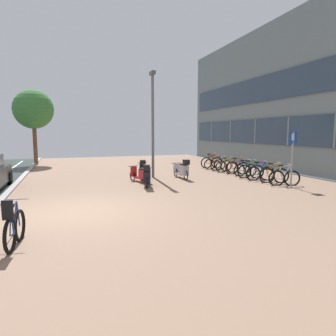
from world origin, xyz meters
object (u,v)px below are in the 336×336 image
at_px(bicycle_rack_04, 245,170).
at_px(bicycle_rack_06, 227,167).
at_px(bicycle_rack_05, 237,168).
at_px(bicycle_rack_07, 221,165).
at_px(bicycle_rack_09, 212,163).
at_px(parking_sign, 292,153).
at_px(bicycle_rack_03, 251,171).
at_px(bicycle_rack_08, 215,164).
at_px(bicycle_foreground, 12,228).
at_px(lamp_post, 153,119).
at_px(scooter_near, 141,175).
at_px(bicycle_rack_02, 260,173).
at_px(bicycle_rack_01, 274,175).
at_px(street_tree, 33,110).
at_px(bicycle_rack_00, 284,178).
at_px(scooter_far, 143,170).
at_px(scooter_mid, 183,170).
at_px(scooter_extra, 147,176).

xyz_separation_m(bicycle_rack_04, bicycle_rack_06, (-0.21, 1.55, 0.01)).
relative_size(bicycle_rack_05, bicycle_rack_07, 1.00).
relative_size(bicycle_rack_04, bicycle_rack_05, 1.03).
xyz_separation_m(bicycle_rack_09, parking_sign, (-0.07, -7.41, 1.11)).
height_order(bicycle_rack_03, bicycle_rack_08, bicycle_rack_03).
bearing_deg(bicycle_foreground, lamp_post, 56.56).
bearing_deg(scooter_near, bicycle_rack_04, 1.16).
relative_size(bicycle_foreground, bicycle_rack_02, 1.00).
bearing_deg(bicycle_foreground, bicycle_rack_01, 24.55).
distance_m(bicycle_rack_02, bicycle_rack_05, 2.33).
distance_m(bicycle_rack_06, parking_sign, 5.21).
bearing_deg(bicycle_rack_07, bicycle_rack_09, 84.24).
distance_m(bicycle_rack_05, street_tree, 15.05).
distance_m(bicycle_rack_00, bicycle_rack_02, 1.55).
bearing_deg(bicycle_rack_08, bicycle_rack_00, -88.66).
bearing_deg(bicycle_rack_03, street_tree, 135.26).
height_order(bicycle_rack_02, bicycle_rack_07, bicycle_rack_02).
bearing_deg(scooter_far, scooter_mid, -15.24).
distance_m(bicycle_rack_01, bicycle_rack_09, 6.18).
distance_m(bicycle_rack_03, scooter_extra, 5.67).
distance_m(parking_sign, street_tree, 17.81).
bearing_deg(lamp_post, scooter_mid, -34.71).
bearing_deg(bicycle_rack_09, lamp_post, -150.93).
bearing_deg(bicycle_rack_05, bicycle_rack_07, 96.71).
bearing_deg(bicycle_rack_00, bicycle_rack_09, 89.65).
bearing_deg(scooter_far, bicycle_rack_05, -0.45).
height_order(bicycle_rack_02, scooter_far, scooter_far).
bearing_deg(bicycle_rack_00, scooter_extra, 162.76).
bearing_deg(bicycle_rack_05, bicycle_rack_03, -97.68).
height_order(bicycle_foreground, parking_sign, parking_sign).
bearing_deg(scooter_far, scooter_extra, -99.45).
height_order(bicycle_rack_02, bicycle_rack_05, bicycle_rack_02).
xyz_separation_m(bicycle_rack_03, scooter_far, (-5.29, 1.59, 0.11)).
bearing_deg(scooter_far, bicycle_rack_07, 15.79).
bearing_deg(scooter_far, bicycle_rack_08, 23.30).
relative_size(bicycle_rack_05, street_tree, 0.24).
relative_size(bicycle_rack_03, bicycle_rack_07, 1.02).
height_order(bicycle_rack_01, bicycle_rack_02, bicycle_rack_02).
distance_m(scooter_mid, street_tree, 12.98).
height_order(bicycle_rack_00, bicycle_rack_04, bicycle_rack_00).
bearing_deg(bicycle_foreground, scooter_mid, 47.36).
relative_size(bicycle_rack_02, parking_sign, 0.58).
relative_size(bicycle_rack_05, scooter_near, 0.79).
xyz_separation_m(scooter_near, scooter_far, (0.30, 0.93, 0.09)).
bearing_deg(bicycle_rack_02, scooter_near, 165.71).
height_order(bicycle_rack_02, bicycle_rack_04, bicycle_rack_02).
height_order(scooter_mid, scooter_far, scooter_mid).
bearing_deg(bicycle_rack_03, bicycle_rack_04, 76.08).
bearing_deg(scooter_far, bicycle_rack_01, -29.67).
bearing_deg(scooter_mid, lamp_post, 145.29).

